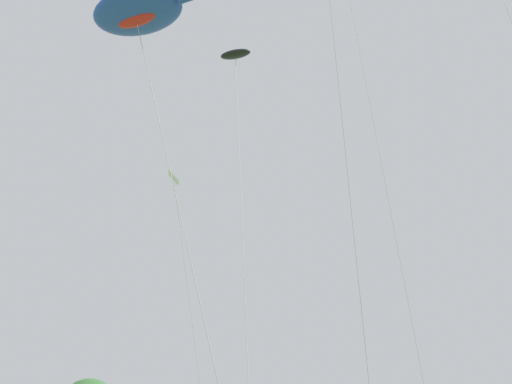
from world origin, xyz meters
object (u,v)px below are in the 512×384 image
small_kite_stunt_black (236,57)px  small_kite_tiny_distant (177,203)px  big_show_kite (144,10)px  small_kite_diamond_red (354,23)px

small_kite_stunt_black → small_kite_tiny_distant: bearing=-51.2°
small_kite_stunt_black → small_kite_tiny_distant: (-0.78, 8.89, -1.92)m
big_show_kite → small_kite_tiny_distant: (2.35, 6.88, -4.87)m
big_show_kite → small_kite_stunt_black: size_ratio=1.20×
big_show_kite → small_kite_tiny_distant: size_ratio=1.27×
small_kite_stunt_black → small_kite_tiny_distant: 9.13m
big_show_kite → small_kite_stunt_black: (3.14, -2.01, -2.95)m
small_kite_diamond_red → small_kite_stunt_black: 11.27m
small_kite_diamond_red → small_kite_stunt_black: bearing=76.6°
big_show_kite → small_kite_stunt_black: bearing=-172.8°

